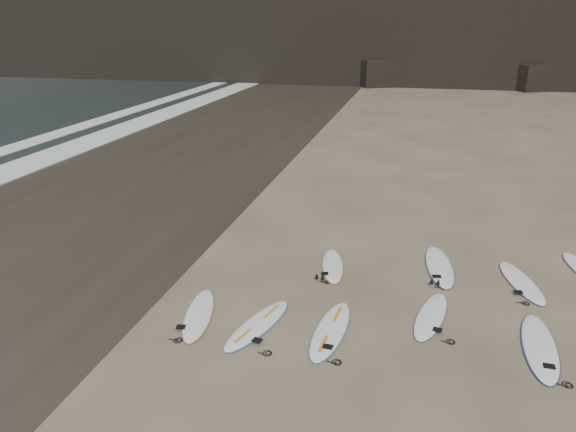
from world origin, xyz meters
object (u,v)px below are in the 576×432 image
Objects in this scene: surfboard_3 at (540,346)px; surfboard_7 at (521,282)px; surfboard_6 at (439,266)px; surfboard_1 at (331,330)px; surfboard_5 at (333,265)px; surfboard_2 at (431,315)px; surfboard_0 at (258,324)px; surfboard_11 at (199,314)px.

surfboard_7 is at bearing 91.20° from surfboard_3.
surfboard_3 is 4.04m from surfboard_6.
surfboard_1 is 4.25m from surfboard_3.
surfboard_5 is at bearing -173.86° from surfboard_6.
surfboard_6 is at bearing 96.78° from surfboard_2.
surfboard_5 is (1.11, 3.43, -0.00)m from surfboard_0.
surfboard_5 is at bearing 167.22° from surfboard_7.
surfboard_3 reaches higher than surfboard_1.
surfboard_1 reaches higher than surfboard_5.
surfboard_0 is 6.88m from surfboard_7.
surfboard_11 is at bearing -137.72° from surfboard_5.
surfboard_3 is at bearing 20.38° from surfboard_0.
surfboard_7 reaches higher than surfboard_0.
surfboard_0 is 5.61m from surfboard_6.
surfboard_7 is at bearing 12.51° from surfboard_11.
surfboard_3 is at bearing -8.64° from surfboard_2.
surfboard_6 is at bearing 121.10° from surfboard_3.
surfboard_3 is at bearing -42.32° from surfboard_5.
surfboard_0 is 1.01× the size of surfboard_11.
surfboard_1 is 0.93× the size of surfboard_6.
surfboard_0 is 3.89m from surfboard_2.
surfboard_1 is at bearing -155.89° from surfboard_7.
surfboard_6 is 2.06m from surfboard_7.
surfboard_1 is at bearing -126.93° from surfboard_6.
surfboard_2 is at bearing 162.63° from surfboard_3.
surfboard_2 is at bearing 32.98° from surfboard_1.
surfboard_11 is (-2.52, -3.30, 0.00)m from surfboard_5.
surfboard_1 is at bearing -12.12° from surfboard_11.
surfboard_1 is at bearing -92.09° from surfboard_5.
surfboard_1 reaches higher than surfboard_2.
surfboard_7 is (4.80, 0.10, 0.00)m from surfboard_5.
surfboard_5 is at bearing 40.17° from surfboard_11.
surfboard_11 reaches higher than surfboard_2.
surfboard_0 is at bearing -140.17° from surfboard_6.
surfboard_3 reaches higher than surfboard_11.
surfboard_5 is at bearing 151.43° from surfboard_2.
surfboard_0 is at bearing -170.20° from surfboard_1.
surfboard_11 is at bearing -169.06° from surfboard_7.
surfboard_5 is 4.80m from surfboard_7.
surfboard_3 is 7.25m from surfboard_11.
surfboard_0 is 1.42m from surfboard_11.
surfboard_2 is at bearing -50.38° from surfboard_5.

